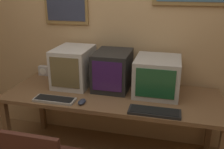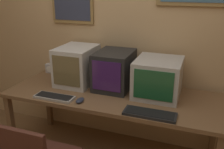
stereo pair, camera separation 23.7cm
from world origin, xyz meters
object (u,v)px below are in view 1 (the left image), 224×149
(monitor_center, at_px, (113,70))
(keyboard_side, at_px, (154,112))
(keyboard_main, at_px, (55,99))
(desk_clock, at_px, (44,71))
(monitor_left, at_px, (74,66))
(monitor_right, at_px, (157,76))
(mouse_near_keyboard, at_px, (82,102))

(monitor_center, relative_size, keyboard_side, 1.04)
(keyboard_main, bearing_deg, keyboard_side, -0.76)
(monitor_center, relative_size, desk_clock, 3.84)
(monitor_left, distance_m, monitor_right, 0.87)
(desk_clock, bearing_deg, monitor_right, -8.59)
(monitor_left, distance_m, keyboard_main, 0.47)
(keyboard_side, relative_size, desk_clock, 3.69)
(monitor_left, bearing_deg, monitor_right, -1.01)
(keyboard_main, relative_size, mouse_near_keyboard, 3.40)
(monitor_center, height_order, monitor_right, monitor_center)
(keyboard_side, bearing_deg, keyboard_main, 179.24)
(mouse_near_keyboard, bearing_deg, keyboard_side, -1.86)
(monitor_right, relative_size, keyboard_side, 1.08)
(monitor_left, xyz_separation_m, keyboard_side, (0.88, -0.44, -0.19))
(monitor_right, relative_size, mouse_near_keyboard, 4.13)
(monitor_right, relative_size, keyboard_main, 1.21)
(desk_clock, bearing_deg, monitor_center, -11.18)
(monitor_right, bearing_deg, desk_clock, 171.41)
(monitor_center, height_order, desk_clock, monitor_center)
(monitor_right, relative_size, desk_clock, 3.98)
(monitor_left, bearing_deg, desk_clock, 157.98)
(monitor_left, relative_size, monitor_right, 1.00)
(monitor_left, xyz_separation_m, monitor_right, (0.86, -0.02, -0.02))
(desk_clock, bearing_deg, keyboard_side, -24.94)
(mouse_near_keyboard, distance_m, desk_clock, 0.92)
(monitor_left, xyz_separation_m, monitor_center, (0.42, 0.01, -0.01))
(keyboard_main, height_order, desk_clock, desk_clock)
(keyboard_side, bearing_deg, monitor_right, 92.70)
(monitor_center, relative_size, monitor_right, 0.96)
(monitor_right, bearing_deg, keyboard_side, -87.30)
(keyboard_main, xyz_separation_m, mouse_near_keyboard, (0.26, 0.01, 0.00))
(monitor_center, distance_m, mouse_near_keyboard, 0.50)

